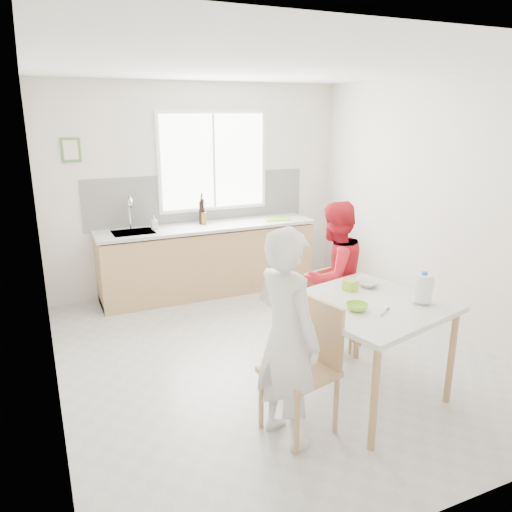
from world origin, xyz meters
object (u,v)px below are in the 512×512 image
Objects in this scene: dining_table at (368,313)px; milk_jug at (424,288)px; person_white at (287,338)px; person_red at (333,277)px; bowl_green at (357,307)px; bowl_white at (368,284)px; chair_far at (324,309)px; wine_bottle_b at (202,213)px; chair_left at (307,362)px; wine_bottle_a at (202,211)px.

milk_jug is at bearing -26.79° from dining_table.
person_white is at bearing 166.86° from milk_jug.
dining_table is 0.89× the size of person_red.
bowl_green reaches higher than bowl_white.
wine_bottle_b is at bearing 89.89° from chair_far.
person_white is 5.37× the size of wine_bottle_b.
person_red is at bearing -72.57° from wine_bottle_b.
bowl_white is (1.08, 0.53, 0.07)m from person_white.
chair_left is 5.81× the size of bowl_green.
milk_jug reaches higher than dining_table.
person_red reaches higher than chair_left.
chair_left is at bearing 164.28° from milk_jug.
person_red is at bearing 86.72° from bowl_white.
person_red is at bearing -73.76° from wine_bottle_a.
chair_far is at bearing 80.85° from dining_table.
bowl_white is (0.88, 0.48, 0.33)m from chair_left.
bowl_white is 0.54m from milk_jug.
chair_far is 2.56× the size of wine_bottle_a.
person_white reaches higher than wine_bottle_a.
person_white is (-0.85, -0.22, 0.04)m from dining_table.
milk_jug is at bearing -76.36° from wine_bottle_b.
chair_far is 0.51× the size of person_white.
chair_left is at bearing -171.85° from bowl_green.
chair_far is 0.54× the size of person_red.
wine_bottle_a is (-0.51, 2.22, 0.63)m from chair_far.
bowl_white is at bearing 45.13° from bowl_green.
chair_left is at bearing -94.99° from wine_bottle_a.
chair_far is 0.33m from person_red.
person_white is 8.32× the size of bowl_white.
chair_left reaches higher than dining_table.
bowl_green is 0.57× the size of wine_bottle_b.
milk_jug is at bearing -9.63° from bowl_green.
wine_bottle_b is (-0.54, 2.16, 0.62)m from chair_far.
chair_far is 3.34× the size of milk_jug.
person_white is at bearing -165.84° from dining_table.
person_white is at bearing -170.05° from bowl_green.
wine_bottle_a is at bearing 96.82° from dining_table.
wine_bottle_a is (-0.19, 3.19, 0.20)m from bowl_green.
dining_table is 0.95m from person_red.
bowl_green is 3.20m from wine_bottle_a.
wine_bottle_b is at bearing 93.98° from bowl_green.
person_white is 1.25m from milk_jug.
wine_bottle_b reaches higher than bowl_green.
bowl_white is at bearing -95.08° from chair_far.
bowl_green is at bearing -134.87° from bowl_white.
wine_bottle_a reaches higher than chair_left.
milk_jug is 3.37m from wine_bottle_a.
dining_table is 0.71m from chair_left.
wine_bottle_a is at bearing 102.18° from bowl_white.
wine_bottle_a is at bearing 88.79° from chair_far.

